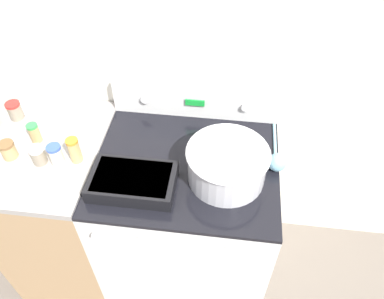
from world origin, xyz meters
The scene contains 13 objects.
kitchen_wall centered at (0.00, 0.72, 1.25)m, with size 8.00×0.05×2.50m.
stove_range centered at (0.00, 0.34, 0.45)m, with size 0.79×0.71×0.91m.
control_panel centered at (0.00, 0.66, 0.99)m, with size 0.79×0.07×0.17m.
side_counter centered at (-0.64, 0.34, 0.46)m, with size 0.50×0.68×0.92m.
mixing_bowl centered at (0.17, 0.28, 0.99)m, with size 0.33×0.33×0.15m.
casserole_dish centered at (-0.20, 0.18, 0.94)m, with size 0.34×0.21×0.07m.
ladle centered at (0.38, 0.36, 0.94)m, with size 0.08×0.31×0.08m.
spice_jar_orange_cap centered at (-0.46, 0.28, 0.98)m, with size 0.05×0.05×0.12m.
spice_jar_blue_cap centered at (-0.54, 0.26, 0.97)m, with size 0.06×0.06×0.10m.
spice_jar_white_cap centered at (-0.61, 0.25, 0.96)m, with size 0.06×0.06×0.08m.
spice_jar_green_cap centered at (-0.68, 0.37, 0.97)m, with size 0.05×0.05×0.09m.
spice_jar_brown_cap centered at (-0.76, 0.27, 0.96)m, with size 0.07×0.07×0.08m.
spice_jar_red_cap centered at (-0.84, 0.51, 0.96)m, with size 0.07×0.07×0.09m.
Camera 1 is at (0.16, -0.73, 2.10)m, focal length 35.00 mm.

